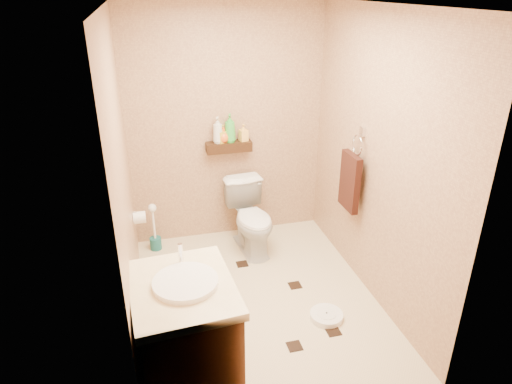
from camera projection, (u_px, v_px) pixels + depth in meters
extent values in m
plane|color=beige|center=(258.00, 299.00, 4.01)|extent=(2.50, 2.50, 0.00)
cube|color=tan|center=(227.00, 127.00, 4.61)|extent=(2.00, 0.04, 2.40)
cube|color=tan|center=(318.00, 259.00, 2.41)|extent=(2.00, 0.04, 2.40)
cube|color=tan|center=(124.00, 186.00, 3.28)|extent=(0.04, 2.50, 2.40)
cube|color=tan|center=(376.00, 161.00, 3.74)|extent=(0.04, 2.50, 2.40)
cube|color=white|center=(259.00, 5.00, 3.01)|extent=(2.00, 2.50, 0.02)
cube|color=#36210E|center=(229.00, 147.00, 4.62)|extent=(0.46, 0.14, 0.10)
cube|color=black|center=(214.00, 322.00, 3.74)|extent=(0.11, 0.11, 0.01)
cube|color=black|center=(295.00, 285.00, 4.19)|extent=(0.11, 0.11, 0.01)
cube|color=black|center=(294.00, 346.00, 3.48)|extent=(0.11, 0.11, 0.01)
cube|color=black|center=(185.00, 279.00, 4.28)|extent=(0.11, 0.11, 0.01)
cube|color=black|center=(333.00, 331.00, 3.63)|extent=(0.11, 0.11, 0.01)
cube|color=black|center=(242.00, 264.00, 4.50)|extent=(0.11, 0.11, 0.01)
imported|color=white|center=(252.00, 218.00, 4.63)|extent=(0.47, 0.73, 0.71)
cube|color=brown|center=(187.00, 347.00, 2.90)|extent=(0.61, 0.73, 0.85)
cube|color=#F8E5B3|center=(182.00, 289.00, 2.71)|extent=(0.66, 0.78, 0.05)
cylinder|color=white|center=(186.00, 284.00, 2.70)|extent=(0.39, 0.39, 0.05)
cylinder|color=silver|center=(181.00, 253.00, 2.88)|extent=(0.03, 0.03, 0.13)
cylinder|color=white|center=(326.00, 316.00, 3.77)|extent=(0.31, 0.31, 0.05)
cylinder|color=white|center=(327.00, 313.00, 3.76)|extent=(0.16, 0.16, 0.01)
cylinder|color=#175C5F|center=(156.00, 243.00, 4.74)|extent=(0.12, 0.12, 0.13)
cylinder|color=white|center=(154.00, 223.00, 4.64)|extent=(0.02, 0.02, 0.37)
sphere|color=white|center=(152.00, 208.00, 4.57)|extent=(0.09, 0.09, 0.09)
cube|color=silver|center=(363.00, 131.00, 3.88)|extent=(0.03, 0.06, 0.08)
torus|color=silver|center=(358.00, 145.00, 3.92)|extent=(0.02, 0.19, 0.19)
cube|color=#381610|center=(350.00, 182.00, 4.05)|extent=(0.06, 0.30, 0.52)
cylinder|color=white|center=(139.00, 217.00, 4.12)|extent=(0.11, 0.11, 0.11)
cylinder|color=silver|center=(134.00, 212.00, 4.09)|extent=(0.04, 0.02, 0.02)
imported|color=silver|center=(218.00, 130.00, 4.52)|extent=(0.13, 0.13, 0.27)
imported|color=gold|center=(221.00, 134.00, 4.54)|extent=(0.11, 0.11, 0.18)
imported|color=orange|center=(223.00, 135.00, 4.55)|extent=(0.17, 0.17, 0.16)
imported|color=green|center=(230.00, 128.00, 4.54)|extent=(0.13, 0.13, 0.29)
imported|color=#FFC054|center=(243.00, 133.00, 4.59)|extent=(0.10, 0.10, 0.17)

